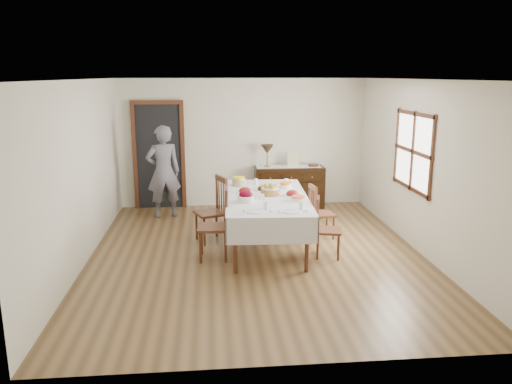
{
  "coord_description": "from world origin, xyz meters",
  "views": [
    {
      "loc": [
        -0.68,
        -7.14,
        2.66
      ],
      "look_at": [
        0.0,
        0.1,
        0.95
      ],
      "focal_mm": 35.0,
      "sensor_mm": 36.0,
      "label": 1
    }
  ],
  "objects": [
    {
      "name": "egg_basket",
      "position": [
        0.21,
        0.71,
        0.88
      ],
      "size": [
        0.24,
        0.24,
        0.1
      ],
      "color": "black",
      "rests_on": "dining_table"
    },
    {
      "name": "glass_far_b",
      "position": [
        0.61,
        1.1,
        0.89
      ],
      "size": [
        0.07,
        0.07,
        0.09
      ],
      "color": "white",
      "rests_on": "dining_table"
    },
    {
      "name": "picture_frame",
      "position": [
        0.99,
        2.68,
        0.98
      ],
      "size": [
        0.22,
        0.08,
        0.28
      ],
      "color": "beige",
      "rests_on": "sideboard"
    },
    {
      "name": "chair_right_far",
      "position": [
        1.11,
        0.7,
        0.46
      ],
      "size": [
        0.42,
        0.42,
        0.91
      ],
      "rotation": [
        0.0,
        0.0,
        1.71
      ],
      "color": "#4F2918",
      "rests_on": "ground"
    },
    {
      "name": "setting_right",
      "position": [
        0.47,
        -0.6,
        0.86
      ],
      "size": [
        0.43,
        0.31,
        0.1
      ],
      "color": "white",
      "rests_on": "dining_table"
    },
    {
      "name": "table_lamp",
      "position": [
        0.47,
        2.69,
        1.2
      ],
      "size": [
        0.26,
        0.26,
        0.46
      ],
      "color": "olive",
      "rests_on": "sideboard"
    },
    {
      "name": "bread_basket",
      "position": [
        0.24,
        0.35,
        0.91
      ],
      "size": [
        0.29,
        0.29,
        0.18
      ],
      "color": "olive",
      "rests_on": "dining_table"
    },
    {
      "name": "ham_platter_b",
      "position": [
        0.58,
        0.25,
        0.87
      ],
      "size": [
        0.32,
        0.32,
        0.11
      ],
      "color": "white",
      "rests_on": "dining_table"
    },
    {
      "name": "chair_left_near",
      "position": [
        -0.6,
        -0.13,
        0.55
      ],
      "size": [
        0.47,
        0.47,
        1.08
      ],
      "rotation": [
        0.0,
        0.0,
        -1.61
      ],
      "color": "#4F2918",
      "rests_on": "ground"
    },
    {
      "name": "runner",
      "position": [
        0.91,
        2.75,
        0.85
      ],
      "size": [
        1.3,
        0.35,
        0.01
      ],
      "color": "white",
      "rests_on": "sideboard"
    },
    {
      "name": "dining_table",
      "position": [
        0.19,
        0.3,
        0.74
      ],
      "size": [
        1.37,
        2.5,
        0.84
      ],
      "rotation": [
        0.0,
        0.0,
        -0.05
      ],
      "color": "white",
      "rests_on": "ground"
    },
    {
      "name": "ground",
      "position": [
        0.0,
        0.0,
        0.0
      ],
      "size": [
        6.0,
        6.0,
        0.0
      ],
      "primitive_type": "plane",
      "color": "brown"
    },
    {
      "name": "butter_dish",
      "position": [
        0.05,
        0.11,
        0.87
      ],
      "size": [
        0.14,
        0.1,
        0.07
      ],
      "color": "white",
      "rests_on": "dining_table"
    },
    {
      "name": "ham_platter_a",
      "position": [
        -0.14,
        0.53,
        0.87
      ],
      "size": [
        0.31,
        0.31,
        0.11
      ],
      "color": "white",
      "rests_on": "dining_table"
    },
    {
      "name": "room_shell",
      "position": [
        -0.15,
        0.42,
        1.64
      ],
      "size": [
        5.02,
        6.02,
        2.65
      ],
      "color": "silver",
      "rests_on": "ground"
    },
    {
      "name": "person",
      "position": [
        -1.56,
        2.2,
        0.94
      ],
      "size": [
        0.67,
        0.52,
        1.88
      ],
      "primitive_type": "imported",
      "rotation": [
        0.0,
        0.0,
        3.42
      ],
      "color": "slate",
      "rests_on": "ground"
    },
    {
      "name": "casserole_dish",
      "position": [
        0.62,
        -0.04,
        0.87
      ],
      "size": [
        0.21,
        0.21,
        0.07
      ],
      "color": "white",
      "rests_on": "dining_table"
    },
    {
      "name": "glass_far_a",
      "position": [
        0.1,
        1.14,
        0.89
      ],
      "size": [
        0.06,
        0.06,
        0.1
      ],
      "color": "white",
      "rests_on": "dining_table"
    },
    {
      "name": "sideboard",
      "position": [
        0.93,
        2.72,
        0.42
      ],
      "size": [
        1.4,
        0.51,
        0.84
      ],
      "color": "black",
      "rests_on": "ground"
    },
    {
      "name": "deco_bowl",
      "position": [
        1.41,
        2.7,
        0.87
      ],
      "size": [
        0.2,
        0.2,
        0.06
      ],
      "color": "#4F2918",
      "rests_on": "sideboard"
    },
    {
      "name": "beet_bowl",
      "position": [
        -0.17,
        -0.04,
        0.91
      ],
      "size": [
        0.25,
        0.25,
        0.17
      ],
      "color": "white",
      "rests_on": "dining_table"
    },
    {
      "name": "carrot_bowl",
      "position": [
        0.56,
        0.83,
        0.88
      ],
      "size": [
        0.2,
        0.2,
        0.09
      ],
      "color": "white",
      "rests_on": "dining_table"
    },
    {
      "name": "chair_left_far",
      "position": [
        -0.64,
        0.72,
        0.54
      ],
      "size": [
        0.57,
        0.57,
        1.06
      ],
      "rotation": [
        0.0,
        0.0,
        -1.19
      ],
      "color": "#4F2918",
      "rests_on": "ground"
    },
    {
      "name": "setting_left",
      "position": [
        -0.02,
        -0.56,
        0.86
      ],
      "size": [
        0.43,
        0.31,
        0.1
      ],
      "color": "white",
      "rests_on": "dining_table"
    },
    {
      "name": "chair_right_near",
      "position": [
        1.01,
        -0.18,
        0.46
      ],
      "size": [
        0.46,
        0.46,
        0.91
      ],
      "rotation": [
        0.0,
        0.0,
        1.32
      ],
      "color": "#4F2918",
      "rests_on": "ground"
    },
    {
      "name": "pineapple_bowl",
      "position": [
        -0.2,
        1.06,
        0.91
      ],
      "size": [
        0.23,
        0.23,
        0.15
      ],
      "color": "tan",
      "rests_on": "dining_table"
    }
  ]
}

